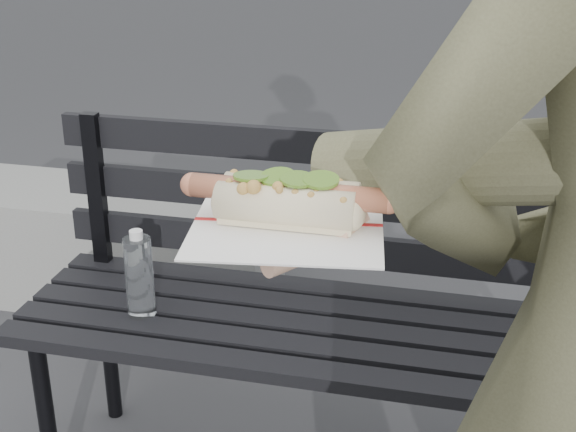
# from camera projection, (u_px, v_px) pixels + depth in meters

# --- Properties ---
(park_bench) EXTENTS (1.50, 0.44, 0.88)m
(park_bench) POSITION_uv_depth(u_px,v_px,m) (342.00, 294.00, 1.85)
(park_bench) COLOR black
(park_bench) RESTS_ON ground
(concrete_block) EXTENTS (1.20, 0.40, 0.40)m
(concrete_block) POSITION_uv_depth(u_px,v_px,m) (109.00, 245.00, 2.86)
(concrete_block) COLOR slate
(concrete_block) RESTS_ON ground
(held_hotdog) EXTENTS (0.62, 0.32, 0.20)m
(held_hotdog) POSITION_uv_depth(u_px,v_px,m) (481.00, 176.00, 0.81)
(held_hotdog) COLOR #4B4A32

